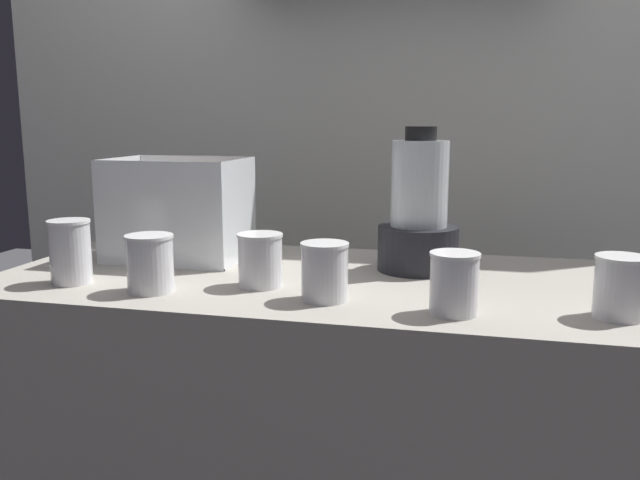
{
  "coord_description": "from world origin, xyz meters",
  "views": [
    {
      "loc": [
        0.33,
        -1.34,
        1.24
      ],
      "look_at": [
        0.0,
        0.0,
        0.98
      ],
      "focal_mm": 36.93,
      "sensor_mm": 36.0,
      "label": 1
    }
  ],
  "objects": [
    {
      "name": "juice_cup_orange_left",
      "position": [
        -0.29,
        -0.2,
        0.95
      ],
      "size": [
        0.09,
        0.09,
        0.11
      ],
      "color": "white",
      "rests_on": "counter"
    },
    {
      "name": "juice_cup_pomegranate_rightmost",
      "position": [
        0.57,
        -0.17,
        0.95
      ],
      "size": [
        0.09,
        0.09,
        0.11
      ],
      "color": "white",
      "rests_on": "counter"
    },
    {
      "name": "juice_cup_orange_far_left",
      "position": [
        -0.48,
        -0.18,
        0.96
      ],
      "size": [
        0.09,
        0.09,
        0.13
      ],
      "color": "white",
      "rests_on": "counter"
    },
    {
      "name": "carrot_display_bin",
      "position": [
        -0.38,
        0.1,
        0.97
      ],
      "size": [
        0.32,
        0.22,
        0.24
      ],
      "color": "white",
      "rests_on": "counter"
    },
    {
      "name": "blender_pitcher",
      "position": [
        0.2,
        0.11,
        1.02
      ],
      "size": [
        0.18,
        0.18,
        0.32
      ],
      "color": "black",
      "rests_on": "counter"
    },
    {
      "name": "back_wall_unit",
      "position": [
        -0.0,
        0.77,
        1.27
      ],
      "size": [
        2.6,
        0.24,
        2.5
      ],
      "color": "silver",
      "rests_on": "ground_plane"
    },
    {
      "name": "juice_cup_pomegranate_middle",
      "position": [
        -0.1,
        -0.11,
        0.95
      ],
      "size": [
        0.09,
        0.09,
        0.11
      ],
      "color": "white",
      "rests_on": "counter"
    },
    {
      "name": "counter",
      "position": [
        0.0,
        0.0,
        0.45
      ],
      "size": [
        1.4,
        0.64,
        0.9
      ],
      "primitive_type": "cube",
      "color": "#9E998E",
      "rests_on": "ground_plane"
    },
    {
      "name": "juice_cup_orange_far_right",
      "position": [
        0.29,
        -0.21,
        0.95
      ],
      "size": [
        0.09,
        0.09,
        0.11
      ],
      "color": "white",
      "rests_on": "counter"
    },
    {
      "name": "juice_cup_pomegranate_right",
      "position": [
        0.05,
        -0.18,
        0.95
      ],
      "size": [
        0.09,
        0.09,
        0.11
      ],
      "color": "white",
      "rests_on": "counter"
    }
  ]
}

